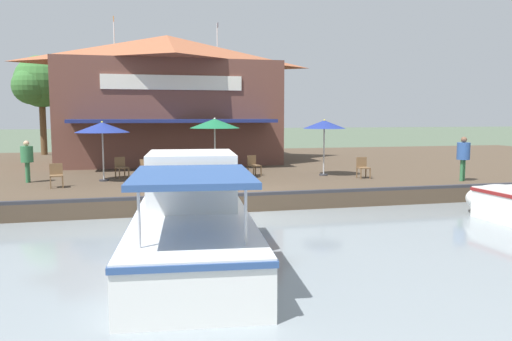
# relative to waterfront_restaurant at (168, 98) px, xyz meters

# --- Properties ---
(ground_plane) EXTENTS (220.00, 220.00, 0.00)m
(ground_plane) POSITION_rel_waterfront_restaurant_xyz_m (13.22, 0.88, -4.14)
(ground_plane) COLOR #4C5B47
(quay_deck) EXTENTS (22.00, 56.00, 0.60)m
(quay_deck) POSITION_rel_waterfront_restaurant_xyz_m (2.22, 0.88, -3.84)
(quay_deck) COLOR #4C3D2D
(quay_deck) RESTS_ON ground
(quay_edge_fender) EXTENTS (0.20, 50.40, 0.10)m
(quay_edge_fender) POSITION_rel_waterfront_restaurant_xyz_m (13.12, 0.88, -3.49)
(quay_edge_fender) COLOR #2D2D33
(quay_edge_fender) RESTS_ON quay_deck
(waterfront_restaurant) EXTENTS (9.71, 11.81, 7.85)m
(waterfront_restaurant) POSITION_rel_waterfront_restaurant_xyz_m (0.00, 0.00, 0.00)
(waterfront_restaurant) COLOR brown
(waterfront_restaurant) RESTS_ON quay_deck
(patio_umbrella_far_corner) EXTENTS (1.80, 1.80, 2.39)m
(patio_umbrella_far_corner) POSITION_rel_waterfront_restaurant_xyz_m (8.59, 5.96, -1.37)
(patio_umbrella_far_corner) COLOR #B7B7B7
(patio_umbrella_far_corner) RESTS_ON quay_deck
(patio_umbrella_back_row) EXTENTS (2.07, 2.07, 2.33)m
(patio_umbrella_back_row) POSITION_rel_waterfront_restaurant_xyz_m (8.31, -3.07, -1.45)
(patio_umbrella_back_row) COLOR #B7B7B7
(patio_umbrella_back_row) RESTS_ON quay_deck
(patio_umbrella_mid_patio_left) EXTENTS (2.01, 2.01, 2.46)m
(patio_umbrella_mid_patio_left) POSITION_rel_waterfront_restaurant_xyz_m (8.68, 1.27, -1.31)
(patio_umbrella_mid_patio_left) COLOR #B7B7B7
(patio_umbrella_mid_patio_left) RESTS_ON quay_deck
(cafe_chair_back_row_seat) EXTENTS (0.59, 0.59, 0.85)m
(cafe_chair_back_row_seat) POSITION_rel_waterfront_restaurant_xyz_m (7.42, -2.43, -3.06)
(cafe_chair_back_row_seat) COLOR brown
(cafe_chair_back_row_seat) RESTS_ON quay_deck
(cafe_chair_mid_patio) EXTENTS (0.55, 0.55, 0.85)m
(cafe_chair_mid_patio) POSITION_rel_waterfront_restaurant_xyz_m (8.77, -1.51, -3.06)
(cafe_chair_mid_patio) COLOR brown
(cafe_chair_mid_patio) RESTS_ON quay_deck
(cafe_chair_under_first_umbrella) EXTENTS (0.58, 0.58, 0.85)m
(cafe_chair_under_first_umbrella) POSITION_rel_waterfront_restaurant_xyz_m (7.86, 3.06, -3.06)
(cafe_chair_under_first_umbrella) COLOR brown
(cafe_chair_under_first_umbrella) RESTS_ON quay_deck
(cafe_chair_facing_river) EXTENTS (0.45, 0.45, 0.85)m
(cafe_chair_facing_river) POSITION_rel_waterfront_restaurant_xyz_m (9.81, 7.19, -3.06)
(cafe_chair_facing_river) COLOR brown
(cafe_chair_facing_river) RESTS_ON quay_deck
(cafe_chair_beside_entrance) EXTENTS (0.50, 0.50, 0.85)m
(cafe_chair_beside_entrance) POSITION_rel_waterfront_restaurant_xyz_m (9.72, -4.60, -3.06)
(cafe_chair_beside_entrance) COLOR brown
(cafe_chair_beside_entrance) RESTS_ON quay_deck
(person_near_entrance) EXTENTS (0.45, 0.45, 1.60)m
(person_near_entrance) POSITION_rel_waterfront_restaurant_xyz_m (8.03, -5.87, -2.54)
(person_near_entrance) COLOR #337547
(person_near_entrance) RESTS_ON quay_deck
(person_at_quay_edge) EXTENTS (0.49, 0.49, 1.73)m
(person_at_quay_edge) POSITION_rel_waterfront_restaurant_xyz_m (11.56, 10.60, -2.45)
(person_at_quay_edge) COLOR #337547
(person_at_quay_edge) RESTS_ON quay_deck
(motorboat_distant_upstream) EXTENTS (8.02, 3.14, 2.23)m
(motorboat_distant_upstream) POSITION_rel_waterfront_restaurant_xyz_m (17.52, -0.64, -3.30)
(motorboat_distant_upstream) COLOR white
(motorboat_distant_upstream) RESTS_ON river_water
(tree_downstream_bank) EXTENTS (3.49, 3.32, 6.40)m
(tree_downstream_bank) POSITION_rel_waterfront_restaurant_xyz_m (-6.30, -7.80, 1.08)
(tree_downstream_bank) COLOR brown
(tree_downstream_bank) RESTS_ON quay_deck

